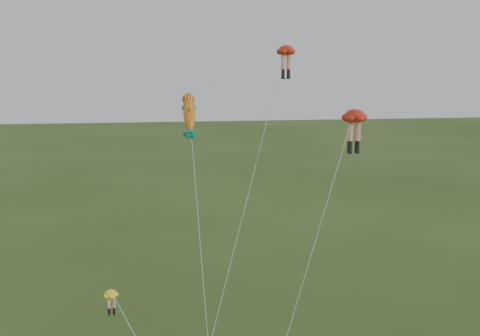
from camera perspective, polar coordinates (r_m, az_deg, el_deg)
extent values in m
ellipsoid|color=red|center=(37.98, 4.95, 12.43)|extent=(1.60, 1.60, 0.68)
cylinder|color=#E29F85|center=(37.89, 4.63, 11.23)|extent=(0.30, 0.30, 1.04)
cylinder|color=black|center=(37.89, 4.62, 10.06)|extent=(0.24, 0.24, 0.52)
cube|color=black|center=(37.90, 4.61, 9.55)|extent=(0.23, 0.33, 0.15)
cylinder|color=#E29F85|center=(38.06, 5.22, 11.22)|extent=(0.30, 0.30, 1.04)
cylinder|color=black|center=(38.06, 5.20, 10.05)|extent=(0.24, 0.24, 0.52)
cube|color=black|center=(38.07, 5.19, 9.55)|extent=(0.23, 0.33, 0.15)
cylinder|color=silver|center=(31.95, 0.53, -4.20)|extent=(7.76, 13.09, 19.39)
ellipsoid|color=red|center=(30.83, 12.13, 5.49)|extent=(1.47, 1.47, 0.73)
cylinder|color=#E29F85|center=(30.84, 11.67, 3.89)|extent=(0.33, 0.33, 1.12)
cylinder|color=black|center=(30.96, 11.61, 2.34)|extent=(0.25, 0.25, 0.56)
cube|color=black|center=(31.01, 11.59, 1.68)|extent=(0.18, 0.33, 0.16)
cylinder|color=#E29F85|center=(31.00, 12.45, 3.89)|extent=(0.33, 0.33, 1.12)
cylinder|color=black|center=(31.11, 12.39, 2.35)|extent=(0.25, 0.25, 0.56)
cube|color=black|center=(31.16, 12.36, 1.69)|extent=(0.18, 0.33, 0.16)
cylinder|color=silver|center=(29.12, 7.43, -9.74)|extent=(6.31, 5.24, 15.60)
ellipsoid|color=#FFF720|center=(27.62, -13.62, -12.89)|extent=(0.78, 0.78, 0.38)
cylinder|color=#E29F85|center=(27.81, -13.83, -13.74)|extent=(0.17, 0.17, 0.58)
cylinder|color=black|center=(28.00, -13.78, -14.56)|extent=(0.13, 0.13, 0.29)
cube|color=black|center=(28.08, -13.77, -14.90)|extent=(0.10, 0.17, 0.08)
cylinder|color=#E29F85|center=(27.79, -13.33, -13.74)|extent=(0.17, 0.17, 0.58)
cylinder|color=black|center=(27.98, -13.29, -14.55)|extent=(0.13, 0.13, 0.29)
cube|color=black|center=(28.06, -13.28, -14.90)|extent=(0.10, 0.17, 0.08)
ellipsoid|color=yellow|center=(35.90, -5.45, 6.01)|extent=(0.92, 2.63, 2.95)
sphere|color=yellow|center=(35.90, -5.45, 6.01)|extent=(0.91, 1.27, 1.27)
cone|color=#137F5B|center=(35.90, -5.45, 6.01)|extent=(0.71, 1.22, 1.17)
cone|color=#137F5B|center=(35.90, -5.45, 6.01)|extent=(0.71, 1.22, 1.17)
cone|color=#137F5B|center=(35.90, -5.45, 6.01)|extent=(0.41, 0.68, 0.66)
cone|color=#137F5B|center=(35.90, -5.45, 6.01)|extent=(0.41, 0.68, 0.66)
cone|color=#AE1214|center=(35.90, -5.45, 6.01)|extent=(0.45, 0.67, 0.66)
cylinder|color=silver|center=(31.56, -4.24, -8.61)|extent=(0.50, 12.13, 14.99)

